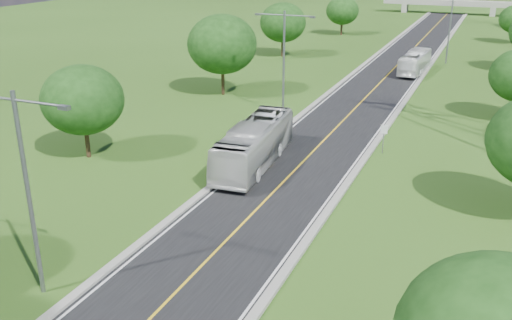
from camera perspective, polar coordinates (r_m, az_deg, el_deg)
The scene contains 15 objects.
ground at distance 68.71m, azimuth 11.90°, elevation 7.12°, with size 260.00×260.00×0.00m, color #2A4B15.
road at distance 74.46m, azimuth 12.87°, elevation 8.11°, with size 8.00×150.00×0.06m, color black.
curb_left at distance 75.29m, azimuth 9.67°, elevation 8.54°, with size 0.50×150.00×0.22m, color gray.
curb_right at distance 73.83m, azimuth 16.13°, elevation 7.77°, with size 0.50×150.00×0.22m, color gray.
speed_limit_sign at distance 46.50m, azimuth 12.65°, elevation 2.53°, with size 0.55×0.09×2.40m.
overpass at distance 146.80m, azimuth 18.69°, elevation 14.61°, with size 30.00×3.00×3.20m.
streetlight_near_left at distance 27.60m, azimuth -22.01°, elevation -1.75°, with size 5.90×0.25×10.00m.
streetlight_mid_left at distance 54.90m, azimuth 2.80°, elevation 10.48°, with size 5.90×0.25×10.00m.
streetlight_far_right at distance 84.48m, azimuth 18.90°, elevation 13.09°, with size 5.90×0.25×10.00m.
tree_lb at distance 45.66m, azimuth -16.94°, elevation 5.78°, with size 6.30×6.30×7.33m.
tree_lc at distance 63.02m, azimuth -3.41°, elevation 11.48°, with size 7.56×7.56×8.79m.
tree_ld at distance 85.71m, azimuth 2.70°, elevation 13.58°, with size 6.72×6.72×7.82m.
tree_le at distance 107.77m, azimuth 8.64°, elevation 14.55°, with size 5.88×5.88×6.84m.
bus_outbound at distance 77.31m, azimuth 15.60°, elevation 9.41°, with size 2.34×10.00×2.78m, color white.
bus_inbound at distance 42.78m, azimuth -0.15°, elevation 1.62°, with size 2.80×11.97×3.34m, color silver.
Camera 1 is at (12.78, -5.62, 15.86)m, focal length 40.00 mm.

